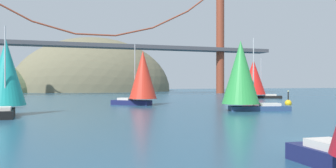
% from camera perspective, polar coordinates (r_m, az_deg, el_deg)
% --- Properties ---
extents(ground_plane, '(360.00, 360.00, 0.00)m').
position_cam_1_polar(ground_plane, '(25.01, 23.50, -8.32)').
color(ground_plane, navy).
extents(headland_center, '(65.97, 44.00, 45.18)m').
position_cam_1_polar(headland_center, '(154.60, -11.65, -1.16)').
color(headland_center, '#6B664C').
rests_on(headland_center, ground_plane).
extents(suspension_bridge, '(122.38, 6.00, 37.38)m').
position_cam_1_polar(suspension_bridge, '(114.99, -11.29, 6.68)').
color(suspension_bridge, brown).
rests_on(suspension_bridge, ground_plane).
extents(sailboat_teal_sail, '(4.41, 7.96, 9.91)m').
position_cam_1_polar(sailboat_teal_sail, '(44.77, -24.14, 1.26)').
color(sailboat_teal_sail, black).
rests_on(sailboat_teal_sail, ground_plane).
extents(sailboat_green_sail, '(9.52, 5.99, 9.57)m').
position_cam_1_polar(sailboat_green_sail, '(48.42, 11.51, 1.54)').
color(sailboat_green_sail, navy).
rests_on(sailboat_green_sail, ground_plane).
extents(sailboat_scarlet_sail, '(7.93, 7.77, 10.01)m').
position_cam_1_polar(sailboat_scarlet_sail, '(59.37, -4.11, 1.18)').
color(sailboat_scarlet_sail, '#191E4C').
rests_on(sailboat_scarlet_sail, ground_plane).
extents(sailboat_red_spinnaker, '(10.02, 8.21, 9.49)m').
position_cam_1_polar(sailboat_red_spinnaker, '(88.18, 13.39, 0.93)').
color(sailboat_red_spinnaker, black).
rests_on(sailboat_red_spinnaker, ground_plane).
extents(channel_buoy, '(1.10, 1.10, 2.64)m').
position_cam_1_polar(channel_buoy, '(63.41, 18.38, -2.81)').
color(channel_buoy, gold).
rests_on(channel_buoy, ground_plane).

